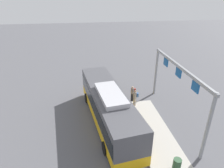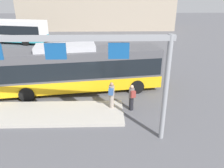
% 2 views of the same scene
% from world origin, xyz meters
% --- Properties ---
extents(ground_plane, '(120.00, 120.00, 0.00)m').
position_xyz_m(ground_plane, '(0.00, 0.00, 0.00)').
color(ground_plane, '#56565B').
extents(platform_curb, '(10.00, 2.80, 0.16)m').
position_xyz_m(platform_curb, '(-2.08, -3.48, 0.08)').
color(platform_curb, '#B2ADA3').
rests_on(platform_curb, ground).
extents(bus_main, '(11.81, 4.11, 3.46)m').
position_xyz_m(bus_main, '(-0.01, -0.00, 1.81)').
color(bus_main, '#EAAD14').
rests_on(bus_main, ground).
extents(person_boarding, '(0.40, 0.57, 1.67)m').
position_xyz_m(person_boarding, '(2.23, -3.00, 1.05)').
color(person_boarding, gray).
rests_on(person_boarding, platform_curb).
extents(person_waiting_near, '(0.43, 0.58, 1.67)m').
position_xyz_m(person_waiting_near, '(3.45, -3.05, 0.89)').
color(person_waiting_near, black).
rests_on(person_waiting_near, ground).
extents(platform_sign_gantry, '(10.12, 0.24, 5.20)m').
position_xyz_m(platform_sign_gantry, '(-0.21, -5.89, 3.80)').
color(platform_sign_gantry, gray).
rests_on(platform_sign_gantry, ground).
extents(trash_bin, '(0.52, 0.52, 0.90)m').
position_xyz_m(trash_bin, '(-5.94, -3.66, 0.61)').
color(trash_bin, '#2D5133').
rests_on(trash_bin, platform_curb).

